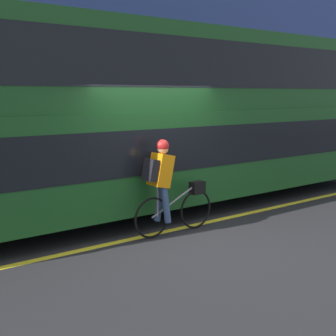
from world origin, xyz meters
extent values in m
plane|color=#232326|center=(0.00, 0.00, 0.00)|extent=(80.00, 80.00, 0.00)
cube|color=yellow|center=(0.00, 0.03, 0.00)|extent=(50.00, 0.14, 0.01)
cube|color=gray|center=(0.00, 4.96, 0.05)|extent=(60.00, 1.98, 0.10)
cylinder|color=black|center=(4.74, 1.46, 0.51)|extent=(1.02, 0.30, 1.02)
cylinder|color=black|center=(-2.23, 1.46, 0.51)|extent=(1.02, 0.30, 1.02)
cube|color=#194C1E|center=(1.25, 1.46, 1.18)|extent=(11.23, 2.52, 1.74)
cube|color=black|center=(1.25, 1.46, 1.39)|extent=(10.78, 2.54, 0.77)
cube|color=#194C1E|center=(1.25, 1.46, 2.83)|extent=(11.23, 2.42, 1.56)
cube|color=black|center=(1.25, 1.46, 2.91)|extent=(10.78, 2.44, 0.87)
torus|color=black|center=(0.59, -0.12, 0.34)|extent=(0.69, 0.04, 0.69)
torus|color=black|center=(-0.35, -0.12, 0.34)|extent=(0.69, 0.04, 0.69)
cylinder|color=slate|center=(0.12, -0.12, 0.57)|extent=(0.96, 0.03, 0.47)
cylinder|color=slate|center=(-0.24, -0.12, 0.60)|extent=(0.03, 0.03, 0.51)
cube|color=black|center=(0.62, -0.12, 0.73)|extent=(0.26, 0.16, 0.22)
cube|color=orange|center=(-0.17, -0.12, 1.12)|extent=(0.37, 0.32, 0.58)
cube|color=black|center=(-0.37, -0.12, 1.14)|extent=(0.21, 0.26, 0.38)
cylinder|color=#384C7A|center=(-0.13, -0.03, 0.55)|extent=(0.21, 0.11, 0.62)
cylinder|color=#384C7A|center=(-0.13, -0.21, 0.55)|extent=(0.19, 0.11, 0.62)
sphere|color=tan|center=(-0.13, -0.12, 1.48)|extent=(0.19, 0.19, 0.19)
sphere|color=red|center=(-0.13, -0.12, 1.52)|extent=(0.21, 0.21, 0.21)
camera|label=1|loc=(-4.66, -6.20, 2.36)|focal=50.00mm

